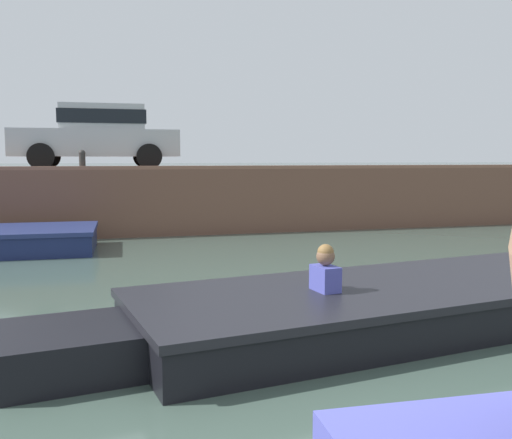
% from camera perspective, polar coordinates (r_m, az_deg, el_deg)
% --- Properties ---
extents(ground_plane, '(400.00, 400.00, 0.00)m').
position_cam_1_polar(ground_plane, '(7.44, -2.98, -8.02)').
color(ground_plane, '#42564C').
extents(far_quay_wall, '(60.00, 6.00, 1.56)m').
position_cam_1_polar(far_quay_wall, '(16.36, -9.74, 2.43)').
color(far_quay_wall, brown).
rests_on(far_quay_wall, ground).
extents(far_wall_coping, '(60.00, 0.24, 0.08)m').
position_cam_1_polar(far_wall_coping, '(13.47, -8.67, 5.16)').
color(far_wall_coping, brown).
rests_on(far_wall_coping, far_quay_wall).
extents(motorboat_passing, '(6.92, 2.87, 0.95)m').
position_cam_1_polar(motorboat_passing, '(6.28, 11.41, -8.60)').
color(motorboat_passing, black).
rests_on(motorboat_passing, ground).
extents(car_left_inner_silver, '(3.92, 1.95, 1.54)m').
position_cam_1_polar(car_left_inner_silver, '(14.70, -15.45, 8.23)').
color(car_left_inner_silver, '#B7BABC').
rests_on(car_left_inner_silver, far_quay_wall).
extents(mooring_bollard_mid, '(0.15, 0.15, 0.45)m').
position_cam_1_polar(mooring_bollard_mid, '(13.52, -16.99, 5.81)').
color(mooring_bollard_mid, '#2D2B28').
rests_on(mooring_bollard_mid, far_quay_wall).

